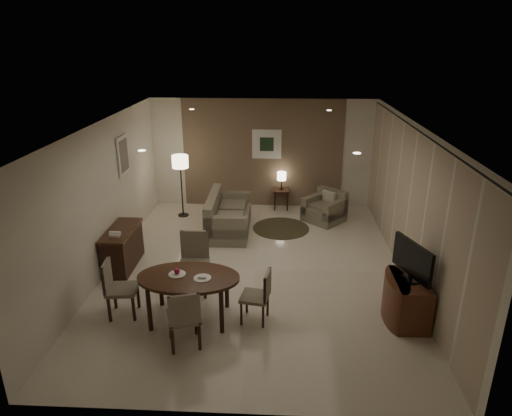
# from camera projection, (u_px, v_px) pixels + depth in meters

# --- Properties ---
(room_shell) EXTENTS (5.50, 7.00, 2.70)m
(room_shell) POSITION_uv_depth(u_px,v_px,m) (257.00, 194.00, 8.44)
(room_shell) COLOR beige
(room_shell) RESTS_ON ground
(taupe_accent) EXTENTS (3.96, 0.03, 2.70)m
(taupe_accent) POSITION_uv_depth(u_px,v_px,m) (263.00, 154.00, 11.32)
(taupe_accent) COLOR brown
(taupe_accent) RESTS_ON wall_back
(curtain_wall) EXTENTS (0.08, 6.70, 2.58)m
(curtain_wall) POSITION_uv_depth(u_px,v_px,m) (409.00, 206.00, 7.95)
(curtain_wall) COLOR beige
(curtain_wall) RESTS_ON wall_right
(curtain_rod) EXTENTS (0.03, 6.80, 0.03)m
(curtain_rod) POSITION_uv_depth(u_px,v_px,m) (418.00, 130.00, 7.48)
(curtain_rod) COLOR black
(curtain_rod) RESTS_ON wall_right
(art_back_frame) EXTENTS (0.72, 0.03, 0.72)m
(art_back_frame) POSITION_uv_depth(u_px,v_px,m) (267.00, 144.00, 11.20)
(art_back_frame) COLOR silver
(art_back_frame) RESTS_ON wall_back
(art_back_canvas) EXTENTS (0.34, 0.01, 0.34)m
(art_back_canvas) POSITION_uv_depth(u_px,v_px,m) (267.00, 144.00, 11.19)
(art_back_canvas) COLOR #1A2F1C
(art_back_canvas) RESTS_ON wall_back
(art_left_frame) EXTENTS (0.03, 0.60, 0.80)m
(art_left_frame) POSITION_uv_depth(u_px,v_px,m) (123.00, 155.00, 9.14)
(art_left_frame) COLOR silver
(art_left_frame) RESTS_ON wall_left
(art_left_canvas) EXTENTS (0.01, 0.46, 0.64)m
(art_left_canvas) POSITION_uv_depth(u_px,v_px,m) (124.00, 155.00, 9.14)
(art_left_canvas) COLOR gray
(art_left_canvas) RESTS_ON wall_left
(downlight_nl) EXTENTS (0.10, 0.10, 0.01)m
(downlight_nl) POSITION_uv_depth(u_px,v_px,m) (142.00, 151.00, 5.98)
(downlight_nl) COLOR white
(downlight_nl) RESTS_ON ceiling
(downlight_nr) EXTENTS (0.10, 0.10, 0.01)m
(downlight_nr) POSITION_uv_depth(u_px,v_px,m) (357.00, 153.00, 5.84)
(downlight_nr) COLOR white
(downlight_nr) RESTS_ON ceiling
(downlight_fl) EXTENTS (0.10, 0.10, 0.01)m
(downlight_fl) POSITION_uv_depth(u_px,v_px,m) (192.00, 109.00, 9.34)
(downlight_fl) COLOR white
(downlight_fl) RESTS_ON ceiling
(downlight_fr) EXTENTS (0.10, 0.10, 0.01)m
(downlight_fr) POSITION_uv_depth(u_px,v_px,m) (329.00, 110.00, 9.21)
(downlight_fr) COLOR white
(downlight_fr) RESTS_ON ceiling
(console_desk) EXTENTS (0.48, 1.20, 0.75)m
(console_desk) POSITION_uv_depth(u_px,v_px,m) (123.00, 248.00, 8.53)
(console_desk) COLOR #432915
(console_desk) RESTS_ON floor
(telephone) EXTENTS (0.20, 0.14, 0.09)m
(telephone) POSITION_uv_depth(u_px,v_px,m) (115.00, 234.00, 8.10)
(telephone) COLOR white
(telephone) RESTS_ON console_desk
(tv_cabinet) EXTENTS (0.48, 0.90, 0.70)m
(tv_cabinet) POSITION_uv_depth(u_px,v_px,m) (408.00, 300.00, 6.90)
(tv_cabinet) COLOR #5A281B
(tv_cabinet) RESTS_ON floor
(flat_tv) EXTENTS (0.36, 0.85, 0.60)m
(flat_tv) POSITION_uv_depth(u_px,v_px,m) (412.00, 260.00, 6.67)
(flat_tv) COLOR black
(flat_tv) RESTS_ON tv_cabinet
(dining_table) EXTENTS (1.55, 0.97, 0.72)m
(dining_table) POSITION_uv_depth(u_px,v_px,m) (190.00, 298.00, 6.94)
(dining_table) COLOR #432915
(dining_table) RESTS_ON floor
(chair_near) EXTENTS (0.56, 0.56, 0.92)m
(chair_near) POSITION_uv_depth(u_px,v_px,m) (184.00, 316.00, 6.31)
(chair_near) COLOR #756D5A
(chair_near) RESTS_ON floor
(chair_far) EXTENTS (0.51, 0.51, 1.03)m
(chair_far) POSITION_uv_depth(u_px,v_px,m) (193.00, 265.00, 7.62)
(chair_far) COLOR #756D5A
(chair_far) RESTS_ON floor
(chair_left) EXTENTS (0.49, 0.49, 0.92)m
(chair_left) POSITION_uv_depth(u_px,v_px,m) (122.00, 289.00, 7.00)
(chair_left) COLOR #756D5A
(chair_left) RESTS_ON floor
(chair_right) EXTENTS (0.47, 0.47, 0.84)m
(chair_right) POSITION_uv_depth(u_px,v_px,m) (255.00, 296.00, 6.88)
(chair_right) COLOR #756D5A
(chair_right) RESTS_ON floor
(plate_a) EXTENTS (0.26, 0.26, 0.02)m
(plate_a) POSITION_uv_depth(u_px,v_px,m) (177.00, 274.00, 6.86)
(plate_a) COLOR white
(plate_a) RESTS_ON dining_table
(plate_b) EXTENTS (0.26, 0.26, 0.02)m
(plate_b) POSITION_uv_depth(u_px,v_px,m) (202.00, 278.00, 6.75)
(plate_b) COLOR white
(plate_b) RESTS_ON dining_table
(fruit_apple) EXTENTS (0.09, 0.09, 0.09)m
(fruit_apple) POSITION_uv_depth(u_px,v_px,m) (177.00, 271.00, 6.85)
(fruit_apple) COLOR #A41232
(fruit_apple) RESTS_ON plate_a
(napkin) EXTENTS (0.12, 0.08, 0.03)m
(napkin) POSITION_uv_depth(u_px,v_px,m) (202.00, 277.00, 6.74)
(napkin) COLOR white
(napkin) RESTS_ON plate_b
(round_rug) EXTENTS (1.27, 1.27, 0.01)m
(round_rug) POSITION_uv_depth(u_px,v_px,m) (281.00, 228.00, 10.35)
(round_rug) COLOR #464127
(round_rug) RESTS_ON floor
(sofa) EXTENTS (1.77, 0.89, 0.83)m
(sofa) POSITION_uv_depth(u_px,v_px,m) (229.00, 213.00, 10.08)
(sofa) COLOR #756D5A
(sofa) RESTS_ON floor
(armchair) EXTENTS (1.11, 1.11, 0.72)m
(armchair) POSITION_uv_depth(u_px,v_px,m) (324.00, 207.00, 10.64)
(armchair) COLOR #756D5A
(armchair) RESTS_ON floor
(side_table) EXTENTS (0.39, 0.39, 0.50)m
(side_table) POSITION_uv_depth(u_px,v_px,m) (281.00, 199.00, 11.47)
(side_table) COLOR #311B10
(side_table) RESTS_ON floor
(table_lamp) EXTENTS (0.22, 0.22, 0.50)m
(table_lamp) POSITION_uv_depth(u_px,v_px,m) (282.00, 180.00, 11.29)
(table_lamp) COLOR #FFEAC1
(table_lamp) RESTS_ON side_table
(floor_lamp) EXTENTS (0.38, 0.38, 1.50)m
(floor_lamp) POSITION_uv_depth(u_px,v_px,m) (182.00, 186.00, 10.82)
(floor_lamp) COLOR #FFE5B7
(floor_lamp) RESTS_ON floor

